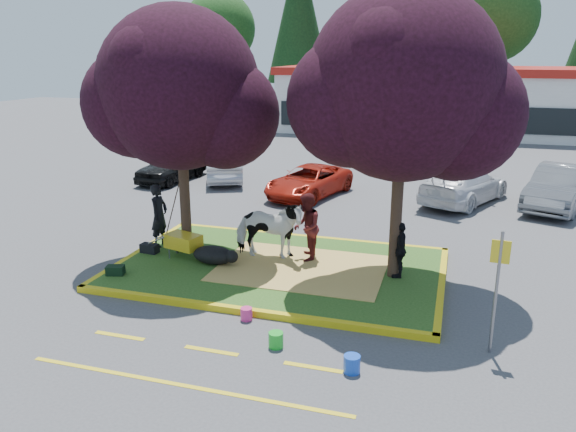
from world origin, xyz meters
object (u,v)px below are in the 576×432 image
(cow, at_px, (269,230))
(bucket_blue, at_px, (352,364))
(calf, at_px, (213,255))
(sign_post, at_px, (497,280))
(car_black, at_px, (172,165))
(wheelbarrow, at_px, (184,242))
(bucket_green, at_px, (276,340))
(handler, at_px, (159,216))
(car_silver, at_px, (224,164))
(bucket_pink, at_px, (246,314))

(cow, bearing_deg, bucket_blue, -151.48)
(calf, xyz_separation_m, bucket_blue, (4.36, -3.79, -0.23))
(calf, height_order, sign_post, sign_post)
(cow, distance_m, car_black, 10.98)
(wheelbarrow, xyz_separation_m, sign_post, (7.69, -2.57, 0.89))
(calf, distance_m, bucket_green, 4.38)
(bucket_green, bearing_deg, handler, 138.76)
(handler, distance_m, sign_post, 9.36)
(bucket_green, bearing_deg, wheelbarrow, 136.45)
(handler, distance_m, car_silver, 9.13)
(bucket_blue, bearing_deg, sign_post, 31.34)
(sign_post, bearing_deg, cow, 153.85)
(calf, bearing_deg, bucket_pink, -34.27)
(cow, bearing_deg, bucket_pink, -175.04)
(handler, relative_size, sign_post, 0.74)
(cow, xyz_separation_m, car_silver, (-5.12, 9.01, -0.25))
(bucket_blue, xyz_separation_m, car_silver, (-8.24, 13.61, 0.53))
(bucket_pink, xyz_separation_m, car_black, (-7.87, 11.49, 0.54))
(cow, distance_m, bucket_blue, 5.62)
(handler, relative_size, bucket_pink, 6.56)
(calf, relative_size, handler, 0.62)
(handler, height_order, car_silver, handler)
(sign_post, bearing_deg, car_black, 142.00)
(bucket_green, relative_size, car_silver, 0.07)
(calf, xyz_separation_m, sign_post, (6.74, -2.35, 1.09))
(bucket_pink, bearing_deg, sign_post, 1.17)
(handler, bearing_deg, bucket_blue, -123.90)
(cow, relative_size, car_silver, 0.45)
(handler, xyz_separation_m, car_black, (-3.99, 8.16, -0.36))
(bucket_blue, relative_size, car_silver, 0.08)
(handler, distance_m, car_black, 9.09)
(calf, relative_size, bucket_green, 3.60)
(bucket_blue, distance_m, car_black, 16.52)
(wheelbarrow, bearing_deg, bucket_pink, -27.71)
(bucket_green, distance_m, car_black, 15.23)
(handler, bearing_deg, car_silver, 13.96)
(calf, bearing_deg, bucket_green, -31.45)
(handler, bearing_deg, bucket_green, -128.95)
(handler, distance_m, bucket_pink, 5.19)
(calf, bearing_deg, wheelbarrow, -174.27)
(bucket_green, height_order, bucket_blue, bucket_blue)
(bucket_blue, bearing_deg, handler, 143.81)
(bucket_green, xyz_separation_m, car_black, (-8.83, 12.40, 0.52))
(car_silver, bearing_deg, calf, 87.65)
(cow, distance_m, car_silver, 10.36)
(handler, bearing_deg, car_black, 28.36)
(cow, height_order, bucket_blue, cow)
(handler, height_order, wheelbarrow, handler)
(car_black, bearing_deg, cow, -43.52)
(bucket_pink, distance_m, car_silver, 13.55)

